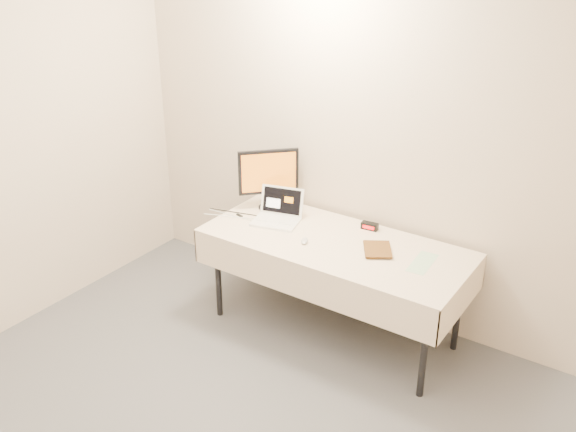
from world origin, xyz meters
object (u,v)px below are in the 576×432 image
Objects in this scene: monitor at (268,175)px; book at (365,235)px; table at (335,249)px; laptop at (278,213)px.

monitor reaches higher than book.
monitor is at bearing 164.00° from table.
book is (0.75, -0.08, 0.06)m from laptop.
table is 0.80m from monitor.
laptop reaches higher than table.
monitor is at bearing 135.80° from book.
laptop is at bearing 142.74° from book.
book is at bearing -58.71° from monitor.
monitor reaches higher than table.
table is at bearing -61.80° from monitor.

